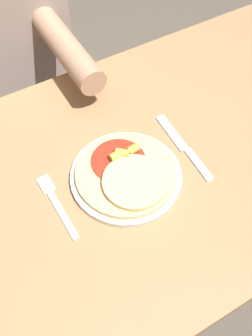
{
  "coord_description": "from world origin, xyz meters",
  "views": [
    {
      "loc": [
        -0.29,
        -0.44,
        1.49
      ],
      "look_at": [
        -0.05,
        -0.02,
        0.79
      ],
      "focal_mm": 42.0,
      "sensor_mm": 36.0,
      "label": 1
    }
  ],
  "objects_px": {
    "pizza": "(127,174)",
    "person_diner": "(6,56)",
    "knife": "(185,148)",
    "dining_table": "(138,190)",
    "plate": "(126,177)",
    "fork": "(56,202)"
  },
  "relations": [
    {
      "from": "plate",
      "to": "person_diner",
      "type": "distance_m",
      "value": 0.63
    },
    {
      "from": "fork",
      "to": "person_diner",
      "type": "xyz_separation_m",
      "value": [
        0.09,
        0.6,
        -0.06
      ]
    },
    {
      "from": "dining_table",
      "to": "fork",
      "type": "height_order",
      "value": "fork"
    },
    {
      "from": "dining_table",
      "to": "knife",
      "type": "height_order",
      "value": "knife"
    },
    {
      "from": "plate",
      "to": "person_diner",
      "type": "xyz_separation_m",
      "value": [
        -0.07,
        0.62,
        -0.07
      ]
    },
    {
      "from": "knife",
      "to": "pizza",
      "type": "bearing_deg",
      "value": -176.92
    },
    {
      "from": "dining_table",
      "to": "person_diner",
      "type": "bearing_deg",
      "value": 101.35
    },
    {
      "from": "dining_table",
      "to": "fork",
      "type": "xyz_separation_m",
      "value": [
        -0.21,
        0.0,
        0.12
      ]
    },
    {
      "from": "knife",
      "to": "person_diner",
      "type": "distance_m",
      "value": 0.66
    },
    {
      "from": "knife",
      "to": "person_diner",
      "type": "height_order",
      "value": "person_diner"
    },
    {
      "from": "dining_table",
      "to": "pizza",
      "type": "bearing_deg",
      "value": -153.36
    },
    {
      "from": "plate",
      "to": "person_diner",
      "type": "relative_size",
      "value": 0.21
    },
    {
      "from": "knife",
      "to": "plate",
      "type": "bearing_deg",
      "value": -178.58
    },
    {
      "from": "dining_table",
      "to": "pizza",
      "type": "distance_m",
      "value": 0.15
    },
    {
      "from": "pizza",
      "to": "knife",
      "type": "height_order",
      "value": "pizza"
    },
    {
      "from": "pizza",
      "to": "person_diner",
      "type": "distance_m",
      "value": 0.64
    },
    {
      "from": "plate",
      "to": "fork",
      "type": "xyz_separation_m",
      "value": [
        -0.16,
        0.02,
        -0.0
      ]
    },
    {
      "from": "plate",
      "to": "person_diner",
      "type": "bearing_deg",
      "value": 96.79
    },
    {
      "from": "pizza",
      "to": "knife",
      "type": "xyz_separation_m",
      "value": [
        0.16,
        0.01,
        -0.02
      ]
    },
    {
      "from": "pizza",
      "to": "fork",
      "type": "bearing_deg",
      "value": 170.86
    },
    {
      "from": "plate",
      "to": "fork",
      "type": "relative_size",
      "value": 1.42
    },
    {
      "from": "dining_table",
      "to": "person_diner",
      "type": "distance_m",
      "value": 0.62
    }
  ]
}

